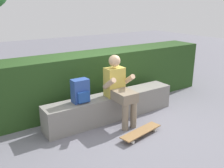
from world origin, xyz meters
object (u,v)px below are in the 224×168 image
Objects in this scene: backpack_on_bench at (80,91)px; person_skater at (119,87)px; bench_main at (112,106)px; skateboard_near_person at (141,132)px.

person_skater is at bearing -16.92° from backpack_on_bench.
person_skater reaches higher than bench_main.
bench_main is 6.49× the size of backpack_on_bench.
skateboard_near_person is 2.06× the size of backpack_on_bench.
bench_main is at bearing 0.84° from backpack_on_bench.
bench_main is at bearing 94.19° from person_skater.
backpack_on_bench is at bearing -179.16° from bench_main.
bench_main is 3.16× the size of skateboard_near_person.
person_skater is (0.02, -0.21, 0.43)m from bench_main.
skateboard_near_person is at bearing -88.78° from bench_main.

